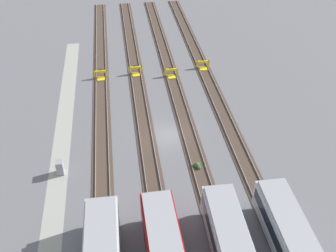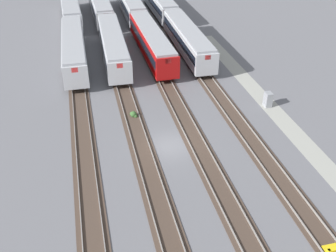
{
  "view_description": "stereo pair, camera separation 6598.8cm",
  "coord_description": "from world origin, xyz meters",
  "px_view_note": "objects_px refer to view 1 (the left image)",
  "views": [
    {
      "loc": [
        35.93,
        -5.08,
        28.68
      ],
      "look_at": [
        0.56,
        0.0,
        1.8
      ],
      "focal_mm": 42.0,
      "sensor_mm": 36.0,
      "label": 1
    },
    {
      "loc": [
        -28.5,
        6.9,
        20.9
      ],
      "look_at": [
        0.56,
        0.0,
        1.8
      ],
      "focal_mm": 42.0,
      "sensor_mm": 36.0,
      "label": 2
    }
  ],
  "objects_px": {
    "electrical_cabinet": "(60,167)",
    "weed_clump": "(197,166)",
    "bumper_stop_far_inner_track": "(203,65)",
    "bumper_stop_nearest_track": "(101,75)",
    "bumper_stop_middle_track": "(171,73)",
    "bumper_stop_near_inner_track": "(136,71)"
  },
  "relations": [
    {
      "from": "electrical_cabinet",
      "to": "weed_clump",
      "type": "xyz_separation_m",
      "value": [
        1.19,
        14.3,
        -0.56
      ]
    },
    {
      "from": "bumper_stop_nearest_track",
      "to": "bumper_stop_far_inner_track",
      "type": "distance_m",
      "value": 15.28
    },
    {
      "from": "bumper_stop_nearest_track",
      "to": "bumper_stop_middle_track",
      "type": "relative_size",
      "value": 1.0
    },
    {
      "from": "weed_clump",
      "to": "bumper_stop_near_inner_track",
      "type": "bearing_deg",
      "value": -166.77
    },
    {
      "from": "bumper_stop_far_inner_track",
      "to": "electrical_cabinet",
      "type": "height_order",
      "value": "electrical_cabinet"
    },
    {
      "from": "electrical_cabinet",
      "to": "weed_clump",
      "type": "distance_m",
      "value": 14.36
    },
    {
      "from": "bumper_stop_far_inner_track",
      "to": "bumper_stop_nearest_track",
      "type": "bearing_deg",
      "value": -86.73
    },
    {
      "from": "bumper_stop_middle_track",
      "to": "weed_clump",
      "type": "xyz_separation_m",
      "value": [
        19.55,
        -0.16,
        -0.27
      ]
    },
    {
      "from": "bumper_stop_nearest_track",
      "to": "bumper_stop_middle_track",
      "type": "distance_m",
      "value": 10.21
    },
    {
      "from": "bumper_stop_near_inner_track",
      "to": "electrical_cabinet",
      "type": "height_order",
      "value": "electrical_cabinet"
    },
    {
      "from": "bumper_stop_nearest_track",
      "to": "bumper_stop_far_inner_track",
      "type": "xyz_separation_m",
      "value": [
        -0.87,
        15.25,
        0.0
      ]
    },
    {
      "from": "bumper_stop_far_inner_track",
      "to": "electrical_cabinet",
      "type": "distance_m",
      "value": 28.05
    },
    {
      "from": "bumper_stop_middle_track",
      "to": "weed_clump",
      "type": "height_order",
      "value": "bumper_stop_middle_track"
    },
    {
      "from": "bumper_stop_near_inner_track",
      "to": "weed_clump",
      "type": "relative_size",
      "value": 2.17
    },
    {
      "from": "bumper_stop_nearest_track",
      "to": "electrical_cabinet",
      "type": "xyz_separation_m",
      "value": [
        19.25,
        -4.29,
        0.29
      ]
    },
    {
      "from": "bumper_stop_nearest_track",
      "to": "electrical_cabinet",
      "type": "height_order",
      "value": "electrical_cabinet"
    },
    {
      "from": "bumper_stop_nearest_track",
      "to": "bumper_stop_far_inner_track",
      "type": "bearing_deg",
      "value": 93.27
    },
    {
      "from": "bumper_stop_near_inner_track",
      "to": "weed_clump",
      "type": "height_order",
      "value": "bumper_stop_near_inner_track"
    },
    {
      "from": "bumper_stop_far_inner_track",
      "to": "weed_clump",
      "type": "xyz_separation_m",
      "value": [
        21.31,
        -5.24,
        -0.27
      ]
    },
    {
      "from": "bumper_stop_near_inner_track",
      "to": "bumper_stop_middle_track",
      "type": "xyz_separation_m",
      "value": [
        1.38,
        5.08,
        0.0
      ]
    },
    {
      "from": "bumper_stop_nearest_track",
      "to": "weed_clump",
      "type": "bearing_deg",
      "value": 26.09
    },
    {
      "from": "bumper_stop_nearest_track",
      "to": "bumper_stop_middle_track",
      "type": "height_order",
      "value": "same"
    }
  ]
}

